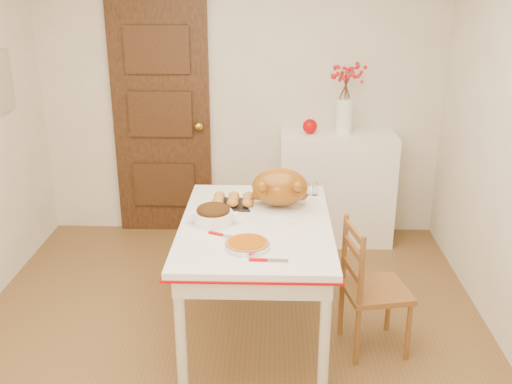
{
  "coord_description": "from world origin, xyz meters",
  "views": [
    {
      "loc": [
        0.28,
        -3.12,
        2.25
      ],
      "look_at": [
        0.18,
        0.27,
        1.0
      ],
      "focal_mm": 41.61,
      "sensor_mm": 36.0,
      "label": 1
    }
  ],
  "objects_px": {
    "kitchen_table": "(256,282)",
    "chair_oak": "(376,287)",
    "turkey_platter": "(280,189)",
    "pumpkin_pie": "(247,244)",
    "sideboard": "(336,188)"
  },
  "relations": [
    {
      "from": "sideboard",
      "to": "kitchen_table",
      "type": "height_order",
      "value": "sideboard"
    },
    {
      "from": "chair_oak",
      "to": "pumpkin_pie",
      "type": "distance_m",
      "value": 0.93
    },
    {
      "from": "kitchen_table",
      "to": "chair_oak",
      "type": "relative_size",
      "value": 1.6
    },
    {
      "from": "chair_oak",
      "to": "pumpkin_pie",
      "type": "relative_size",
      "value": 3.47
    },
    {
      "from": "kitchen_table",
      "to": "chair_oak",
      "type": "xyz_separation_m",
      "value": [
        0.75,
        -0.08,
        0.02
      ]
    },
    {
      "from": "sideboard",
      "to": "kitchen_table",
      "type": "relative_size",
      "value": 0.71
    },
    {
      "from": "sideboard",
      "to": "pumpkin_pie",
      "type": "distance_m",
      "value": 2.08
    },
    {
      "from": "kitchen_table",
      "to": "turkey_platter",
      "type": "relative_size",
      "value": 3.28
    },
    {
      "from": "turkey_platter",
      "to": "pumpkin_pie",
      "type": "relative_size",
      "value": 1.69
    },
    {
      "from": "chair_oak",
      "to": "kitchen_table",
      "type": "bearing_deg",
      "value": 72.97
    },
    {
      "from": "chair_oak",
      "to": "pumpkin_pie",
      "type": "xyz_separation_m",
      "value": [
        -0.78,
        -0.28,
        0.42
      ]
    },
    {
      "from": "chair_oak",
      "to": "turkey_platter",
      "type": "height_order",
      "value": "turkey_platter"
    },
    {
      "from": "sideboard",
      "to": "kitchen_table",
      "type": "distance_m",
      "value": 1.7
    },
    {
      "from": "sideboard",
      "to": "turkey_platter",
      "type": "relative_size",
      "value": 2.34
    },
    {
      "from": "kitchen_table",
      "to": "turkey_platter",
      "type": "xyz_separation_m",
      "value": [
        0.15,
        0.23,
        0.54
      ]
    }
  ]
}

